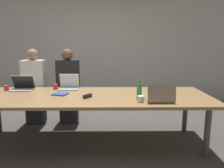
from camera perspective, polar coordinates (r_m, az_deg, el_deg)
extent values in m
plane|color=#4C4742|center=(3.46, -5.75, -14.87)|extent=(24.00, 24.00, 0.00)
cube|color=beige|center=(5.52, -3.78, 9.72)|extent=(12.00, 0.06, 2.80)
cube|color=#9E7547|center=(3.22, -5.99, -3.31)|extent=(3.53, 1.22, 0.04)
cylinder|color=#4C4C51|center=(3.19, 23.64, -11.30)|extent=(0.08, 0.08, 0.70)
cylinder|color=#4C4C51|center=(3.93, 18.58, -6.79)|extent=(0.08, 0.08, 0.70)
cube|color=#B7B7BC|center=(3.80, -22.39, -1.44)|extent=(0.34, 0.23, 0.02)
cube|color=#B7B7BC|center=(3.85, -22.10, 0.52)|extent=(0.35, 0.11, 0.22)
cube|color=black|center=(3.84, -22.15, 0.43)|extent=(0.34, 0.10, 0.21)
cube|color=#2D2D38|center=(4.38, -19.19, -6.73)|extent=(0.32, 0.24, 0.45)
cube|color=silver|center=(4.25, -19.68, 0.93)|extent=(0.40, 0.24, 0.74)
sphere|color=#9E7051|center=(4.20, -20.08, 7.25)|extent=(0.20, 0.20, 0.20)
cylinder|color=red|center=(3.93, -25.87, -0.90)|extent=(0.07, 0.07, 0.08)
cube|color=#B7B7BC|center=(3.66, -11.27, -1.29)|extent=(0.31, 0.23, 0.02)
cube|color=#B7B7BC|center=(3.73, -11.05, 0.89)|extent=(0.32, 0.05, 0.23)
cube|color=silver|center=(3.72, -11.07, 0.83)|extent=(0.31, 0.05, 0.22)
cube|color=#2D2D38|center=(4.26, -11.10, -6.81)|extent=(0.32, 0.24, 0.45)
cube|color=#232328|center=(4.12, -11.39, 1.07)|extent=(0.40, 0.24, 0.74)
sphere|color=brown|center=(4.07, -11.63, 7.59)|extent=(0.20, 0.20, 0.20)
cylinder|color=red|center=(3.74, -14.55, -0.65)|extent=(0.07, 0.07, 0.09)
cube|color=gray|center=(2.95, 12.29, -4.20)|extent=(0.35, 0.23, 0.02)
cube|color=gray|center=(2.82, 12.88, -2.29)|extent=(0.36, 0.04, 0.24)
cube|color=black|center=(2.83, 12.83, -2.27)|extent=(0.35, 0.04, 0.23)
cylinder|color=white|center=(2.86, 7.55, -3.89)|extent=(0.09, 0.09, 0.08)
cylinder|color=green|center=(3.00, 7.11, -1.87)|extent=(0.07, 0.07, 0.21)
cylinder|color=green|center=(2.98, 7.17, 0.58)|extent=(0.03, 0.03, 0.05)
cube|color=black|center=(3.07, -6.44, -3.16)|extent=(0.12, 0.15, 0.05)
cube|color=#2D4C8C|center=(3.33, -13.36, -2.55)|extent=(0.24, 0.22, 0.02)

